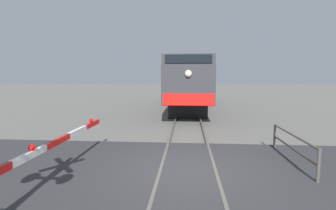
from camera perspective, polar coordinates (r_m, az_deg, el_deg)
ground_plane at (r=7.02m, az=4.44°, el=-15.12°), size 160.00×160.00×0.00m
rail_track_left at (r=7.02m, az=-1.61°, el=-14.42°), size 0.08×80.00×0.15m
rail_track_right at (r=7.03m, az=10.50°, el=-14.52°), size 0.08×80.00×0.15m
road_surface at (r=6.99m, az=4.45°, el=-14.57°), size 36.00×5.30×0.14m
locomotive at (r=21.23m, az=4.49°, el=4.69°), size 2.81×16.74×3.73m
guard_railing at (r=8.21m, az=25.97°, el=-7.94°), size 0.08×3.06×0.95m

